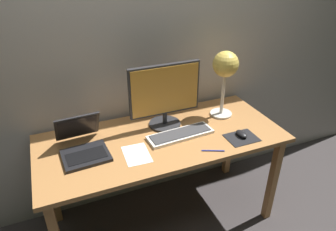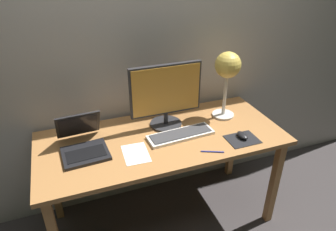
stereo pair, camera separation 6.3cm
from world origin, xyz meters
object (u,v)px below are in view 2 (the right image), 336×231
at_px(monitor, 166,94).
at_px(pen, 212,152).
at_px(desk_lamp, 227,69).
at_px(keyboard_main, 181,135).
at_px(mouse, 242,135).
at_px(laptop, 82,140).

bearing_deg(monitor, pen, -69.05).
bearing_deg(pen, desk_lamp, 53.23).
bearing_deg(keyboard_main, mouse, -23.39).
bearing_deg(pen, laptop, 156.51).
bearing_deg(mouse, pen, -163.94).
relative_size(keyboard_main, desk_lamp, 0.93).
bearing_deg(monitor, mouse, -38.87).
bearing_deg(mouse, keyboard_main, 156.61).
bearing_deg(laptop, monitor, 8.37).
xyz_separation_m(desk_lamp, pen, (-0.28, -0.38, -0.36)).
distance_m(laptop, mouse, 1.01).
height_order(laptop, mouse, laptop).
bearing_deg(mouse, desk_lamp, 84.32).
height_order(keyboard_main, mouse, mouse).
relative_size(desk_lamp, mouse, 5.00).
height_order(desk_lamp, pen, desk_lamp).
xyz_separation_m(monitor, keyboard_main, (0.04, -0.17, -0.22)).
xyz_separation_m(desk_lamp, mouse, (-0.03, -0.31, -0.34)).
relative_size(monitor, laptop, 1.36).
relative_size(desk_lamp, pen, 3.43).
distance_m(keyboard_main, laptop, 0.62).
relative_size(laptop, desk_lamp, 0.75).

